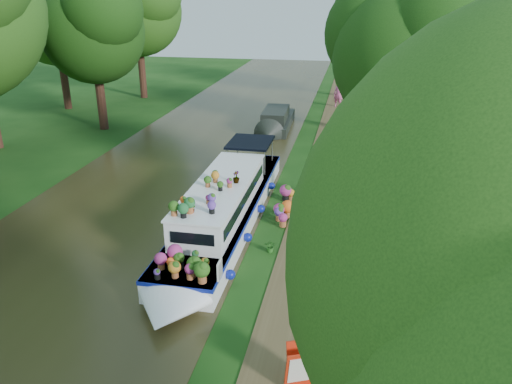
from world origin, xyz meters
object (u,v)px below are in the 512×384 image
at_px(pedestrian_pink, 338,94).
at_px(pedestrian_dark, 347,117).
at_px(second_boat, 276,121).
at_px(plant_boat, 222,209).
at_px(sandwich_board, 301,369).

distance_m(pedestrian_pink, pedestrian_dark, 6.58).
height_order(second_boat, pedestrian_pink, pedestrian_pink).
distance_m(second_boat, pedestrian_dark, 4.60).
bearing_deg(pedestrian_pink, second_boat, -104.54).
height_order(plant_boat, pedestrian_pink, plant_boat).
xyz_separation_m(second_boat, sandwich_board, (4.18, -22.34, 0.01)).
xyz_separation_m(plant_boat, pedestrian_pink, (3.28, 22.12, 0.14)).
bearing_deg(plant_boat, pedestrian_dark, 75.11).
bearing_deg(pedestrian_dark, sandwich_board, -110.81).
relative_size(second_boat, pedestrian_dark, 4.41).
relative_size(plant_boat, pedestrian_dark, 9.05).
height_order(sandwich_board, pedestrian_pink, pedestrian_pink).
relative_size(sandwich_board, pedestrian_pink, 0.57).
relative_size(second_boat, sandwich_board, 6.01).
height_order(plant_boat, second_boat, plant_boat).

